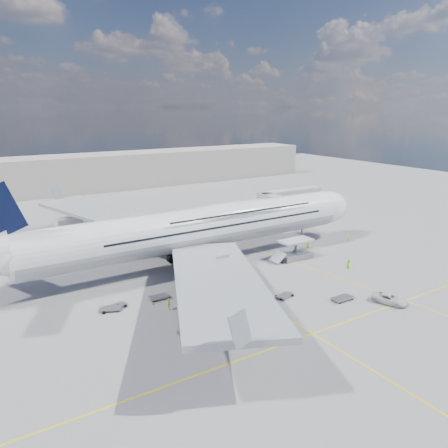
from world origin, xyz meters
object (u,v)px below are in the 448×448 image
crew_wing (169,304)px  jet_bridge (287,199)px  airliner (199,227)px  crew_van (308,244)px  dolly_row_c (187,331)px  cone_nose (317,238)px  crew_nose (348,238)px  cone_wing_left_outer (110,229)px  catering_truck_inner (97,244)px  dolly_row_a (111,308)px  baggage_tug (204,310)px  crew_loader (349,265)px  cone_wing_right_inner (153,303)px  cargo_loader (295,252)px  service_van (390,299)px  cone_wing_left_inner (113,243)px  catering_truck_outer (73,228)px  dolly_back (117,306)px  dolly_nose_far (343,298)px  dolly_nose_near (285,295)px  cone_wing_right_outer (205,344)px  crew_tug (261,293)px  dolly_row_b (159,297)px

crew_wing → jet_bridge: bearing=-36.3°
airliner → jet_bridge: size_ratio=4.21×
crew_van → dolly_row_c: bearing=61.1°
jet_bridge → cone_nose: jet_bridge is taller
crew_nose → cone_wing_left_outer: (-39.62, 35.71, -0.64)m
catering_truck_inner → cone_nose: bearing=-27.3°
dolly_row_a → baggage_tug: bearing=-13.9°
dolly_row_c → baggage_tug: 5.44m
crew_loader → cone_wing_right_inner: bearing=-170.4°
cargo_loader → service_van: bearing=-93.0°
airliner → cone_wing_left_inner: bearing=115.4°
dolly_row_a → cone_wing_left_inner: 31.90m
catering_truck_inner → crew_loader: size_ratio=3.90×
cargo_loader → crew_loader: (4.02, -9.69, -0.24)m
baggage_tug → crew_loader: size_ratio=1.47×
jet_bridge → catering_truck_outer: 48.67m
dolly_back → dolly_row_a: bearing=-172.8°
cone_nose → airliner: bearing=179.4°
dolly_nose_far → cone_wing_left_outer: cone_wing_left_outer is taller
dolly_row_c → catering_truck_inner: 36.26m
crew_wing → cone_wing_left_inner: crew_wing is taller
cargo_loader → dolly_back: size_ratio=2.79×
dolly_nose_near → dolly_row_c: bearing=165.9°
cone_nose → dolly_nose_far: bearing=-126.8°
dolly_row_a → crew_loader: bearing=14.1°
cone_wing_right_inner → cone_wing_right_outer: size_ratio=0.97×
airliner → crew_tug: airliner is taller
crew_van → cone_wing_right_outer: size_ratio=3.84×
cone_nose → cone_wing_right_inner: size_ratio=1.22×
baggage_tug → cone_wing_left_outer: bearing=106.0°
cone_wing_right_inner → dolly_back: bearing=160.2°
cone_nose → cone_wing_right_inner: bearing=-165.4°
cone_nose → cone_wing_left_inner: (-38.38, 20.34, -0.05)m
airliner → cone_wing_left_outer: 31.72m
dolly_back → crew_nose: size_ratio=1.63×
dolly_row_b → service_van: 33.80m
cargo_loader → service_van: 22.26m
crew_loader → cone_wing_left_outer: 54.48m
jet_bridge → dolly_nose_near: jet_bridge is taller
cargo_loader → catering_truck_outer: catering_truck_outer is taller
crew_wing → cone_wing_left_inner: (3.17, 34.23, -0.62)m
crew_nose → crew_tug: (-32.48, -12.86, 0.03)m
crew_wing → cone_wing_left_outer: (5.84, 44.45, -0.56)m
crew_loader → crew_wing: size_ratio=1.18×
dolly_row_a → baggage_tug: 13.17m
dolly_row_b → dolly_row_c: (-1.17, -11.34, -0.06)m
dolly_row_a → crew_loader: (40.34, -6.64, 0.67)m
dolly_row_b → catering_truck_outer: bearing=95.7°
cone_wing_right_outer → catering_truck_outer: bearing=92.2°
crew_wing → cone_nose: size_ratio=2.90×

